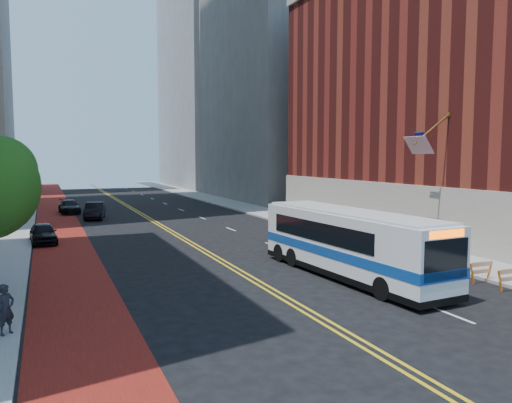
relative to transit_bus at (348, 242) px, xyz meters
The scene contains 16 objects.
ground 6.65m from the transit_bus, 134.53° to the right, with size 160.00×160.00×0.00m, color black.
sidewalk_left 30.35m from the transit_bus, 122.99° to the left, with size 4.00×140.00×0.15m, color gray.
sidewalk_right 26.55m from the transit_bus, 73.57° to the left, with size 4.00×140.00×0.15m, color gray.
bus_lane_paint 28.43m from the transit_bus, 116.37° to the left, with size 3.60×140.00×0.01m, color #62100E.
center_line_inner 25.91m from the transit_bus, 100.44° to the left, with size 0.14×140.00×0.01m, color gold.
center_line_outer 25.84m from the transit_bus, 99.65° to the left, with size 0.14×140.00×0.01m, color gold.
lane_dashes 33.47m from the transit_bus, 89.49° to the left, with size 0.14×98.20×0.01m.
brick_building 21.08m from the transit_bus, 23.06° to the left, with size 18.73×36.00×22.00m.
midrise_right_near 50.61m from the transit_bus, 66.93° to the left, with size 18.00×26.00×40.00m, color slate.
midrise_right_far 80.22m from the transit_bus, 75.13° to the left, with size 20.00×28.00×55.00m, color gray.
construction_barriers 5.33m from the transit_bus, 12.75° to the right, with size 1.42×10.91×1.00m.
transit_bus is the anchor object (origin of this frame).
car_a 21.37m from the transit_bus, 130.30° to the left, with size 1.66×4.12×1.40m, color black.
car_b 30.29m from the transit_bus, 107.85° to the left, with size 1.65×4.73×1.56m, color black.
car_c 36.51m from the transit_bus, 108.01° to the left, with size 1.94×4.77×1.38m, color black.
pedestrian 15.18m from the transit_bus, 169.47° to the right, with size 0.61×0.40×1.66m, color black.
Camera 1 is at (-9.11, -15.90, 5.93)m, focal length 35.00 mm.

